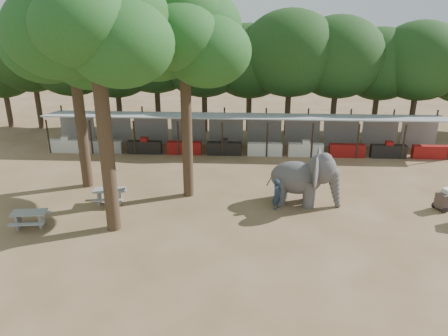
{
  "coord_description": "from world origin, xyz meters",
  "views": [
    {
      "loc": [
        0.12,
        -15.85,
        9.91
      ],
      "look_at": [
        -1.0,
        5.0,
        2.0
      ],
      "focal_mm": 35.0,
      "sensor_mm": 36.0,
      "label": 1
    }
  ],
  "objects_px": {
    "elephant": "(305,178)",
    "picnic_table_far": "(110,194)",
    "yard_tree_back": "(182,33)",
    "handler": "(277,194)",
    "yard_tree_center": "(92,22)",
    "picnic_table_near": "(30,217)",
    "yard_tree_left": "(70,38)",
    "cart_back": "(447,199)"
  },
  "relations": [
    {
      "from": "elephant",
      "to": "picnic_table_far",
      "type": "height_order",
      "value": "elephant"
    },
    {
      "from": "yard_tree_back",
      "to": "handler",
      "type": "bearing_deg",
      "value": -18.92
    },
    {
      "from": "yard_tree_center",
      "to": "picnic_table_near",
      "type": "height_order",
      "value": "yard_tree_center"
    },
    {
      "from": "yard_tree_center",
      "to": "yard_tree_back",
      "type": "xyz_separation_m",
      "value": [
        3.0,
        4.0,
        -0.67
      ]
    },
    {
      "from": "yard_tree_left",
      "to": "yard_tree_center",
      "type": "distance_m",
      "value": 5.92
    },
    {
      "from": "yard_tree_left",
      "to": "cart_back",
      "type": "distance_m",
      "value": 21.09
    },
    {
      "from": "cart_back",
      "to": "yard_tree_center",
      "type": "bearing_deg",
      "value": 165.86
    },
    {
      "from": "yard_tree_left",
      "to": "yard_tree_back",
      "type": "bearing_deg",
      "value": -9.46
    },
    {
      "from": "yard_tree_center",
      "to": "elephant",
      "type": "distance_m",
      "value": 12.52
    },
    {
      "from": "yard_tree_center",
      "to": "elephant",
      "type": "bearing_deg",
      "value": 18.37
    },
    {
      "from": "picnic_table_near",
      "to": "picnic_table_far",
      "type": "relative_size",
      "value": 1.02
    },
    {
      "from": "yard_tree_back",
      "to": "elephant",
      "type": "height_order",
      "value": "yard_tree_back"
    },
    {
      "from": "picnic_table_near",
      "to": "cart_back",
      "type": "xyz_separation_m",
      "value": [
        20.37,
        3.01,
        0.05
      ]
    },
    {
      "from": "yard_tree_center",
      "to": "handler",
      "type": "distance_m",
      "value": 11.74
    },
    {
      "from": "yard_tree_left",
      "to": "picnic_table_far",
      "type": "height_order",
      "value": "yard_tree_left"
    },
    {
      "from": "picnic_table_far",
      "to": "cart_back",
      "type": "height_order",
      "value": "cart_back"
    },
    {
      "from": "yard_tree_left",
      "to": "yard_tree_back",
      "type": "xyz_separation_m",
      "value": [
        6.0,
        -1.0,
        0.34
      ]
    },
    {
      "from": "picnic_table_far",
      "to": "picnic_table_near",
      "type": "bearing_deg",
      "value": -143.07
    },
    {
      "from": "yard_tree_left",
      "to": "cart_back",
      "type": "relative_size",
      "value": 8.0
    },
    {
      "from": "elephant",
      "to": "handler",
      "type": "bearing_deg",
      "value": -139.43
    },
    {
      "from": "elephant",
      "to": "picnic_table_far",
      "type": "bearing_deg",
      "value": -163.95
    },
    {
      "from": "yard_tree_back",
      "to": "picnic_table_near",
      "type": "distance_m",
      "value": 11.37
    },
    {
      "from": "yard_tree_back",
      "to": "yard_tree_left",
      "type": "bearing_deg",
      "value": 170.54
    },
    {
      "from": "picnic_table_near",
      "to": "yard_tree_center",
      "type": "bearing_deg",
      "value": -4.84
    },
    {
      "from": "handler",
      "to": "picnic_table_far",
      "type": "xyz_separation_m",
      "value": [
        -8.73,
        0.18,
        -0.29
      ]
    },
    {
      "from": "yard_tree_center",
      "to": "picnic_table_far",
      "type": "relative_size",
      "value": 6.95
    },
    {
      "from": "yard_tree_center",
      "to": "picnic_table_far",
      "type": "distance_m",
      "value": 9.09
    },
    {
      "from": "yard_tree_center",
      "to": "picnic_table_near",
      "type": "relative_size",
      "value": 6.84
    },
    {
      "from": "yard_tree_left",
      "to": "elephant",
      "type": "xyz_separation_m",
      "value": [
        12.32,
        -1.91,
        -6.76
      ]
    },
    {
      "from": "yard_tree_back",
      "to": "picnic_table_far",
      "type": "relative_size",
      "value": 6.56
    },
    {
      "from": "elephant",
      "to": "handler",
      "type": "height_order",
      "value": "elephant"
    },
    {
      "from": "yard_tree_left",
      "to": "picnic_table_far",
      "type": "bearing_deg",
      "value": -49.35
    },
    {
      "from": "handler",
      "to": "picnic_table_near",
      "type": "distance_m",
      "value": 11.99
    },
    {
      "from": "yard_tree_center",
      "to": "yard_tree_back",
      "type": "relative_size",
      "value": 1.06
    },
    {
      "from": "handler",
      "to": "picnic_table_near",
      "type": "height_order",
      "value": "handler"
    },
    {
      "from": "handler",
      "to": "yard_tree_left",
      "type": "bearing_deg",
      "value": 107.31
    },
    {
      "from": "elephant",
      "to": "handler",
      "type": "distance_m",
      "value": 1.75
    },
    {
      "from": "yard_tree_left",
      "to": "picnic_table_near",
      "type": "xyz_separation_m",
      "value": [
        -0.83,
        -5.26,
        -7.69
      ]
    },
    {
      "from": "picnic_table_near",
      "to": "cart_back",
      "type": "relative_size",
      "value": 1.28
    },
    {
      "from": "picnic_table_near",
      "to": "cart_back",
      "type": "bearing_deg",
      "value": -0.29
    },
    {
      "from": "elephant",
      "to": "cart_back",
      "type": "bearing_deg",
      "value": 10.04
    },
    {
      "from": "elephant",
      "to": "cart_back",
      "type": "distance_m",
      "value": 7.28
    }
  ]
}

